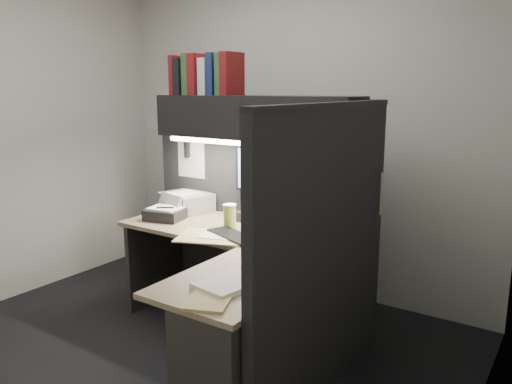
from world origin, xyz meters
TOP-DOWN VIEW (x-y plane):
  - floor at (0.00, 0.00)m, footprint 3.50×3.50m
  - wall_back at (0.00, 1.50)m, footprint 3.50×0.04m
  - wall_left at (-1.75, 0.00)m, footprint 0.04×3.00m
  - wall_right at (1.75, 0.00)m, footprint 0.04×3.00m
  - partition_back at (0.03, 0.93)m, footprint 1.90×0.06m
  - partition_right at (0.98, 0.18)m, footprint 0.06×1.50m
  - desk at (0.43, -0.00)m, footprint 1.70×1.53m
  - overhead_shelf at (0.12, 0.75)m, footprint 1.55×0.34m
  - task_light_tube at (0.12, 0.61)m, footprint 1.32×0.04m
  - monitor at (0.17, 0.79)m, footprint 0.51×0.30m
  - keyboard at (0.23, 0.37)m, footprint 0.49×0.31m
  - mousepad at (0.77, 0.44)m, footprint 0.28×0.27m
  - mouse at (0.76, 0.44)m, footprint 0.09×0.12m
  - telephone at (0.59, 0.71)m, footprint 0.26×0.27m
  - coffee_cup at (0.05, 0.55)m, footprint 0.11×0.11m
  - printer at (-0.54, 0.76)m, footprint 0.43×0.39m
  - notebook_stack at (-0.50, 0.47)m, footprint 0.32×0.29m
  - open_folder at (0.12, 0.32)m, footprint 0.60×0.50m
  - paper_stack_a at (0.78, 0.02)m, footprint 0.33×0.31m
  - paper_stack_b at (0.68, -0.31)m, footprint 0.28×0.33m
  - manila_stack at (0.72, -0.50)m, footprint 0.28×0.31m
  - binder_row at (-0.30, 0.75)m, footprint 0.53×0.25m
  - pinned_papers at (0.42, 0.56)m, footprint 1.76×1.31m

SIDE VIEW (x-z plane):
  - floor at x=0.00m, z-range 0.00..0.00m
  - desk at x=0.43m, z-range 0.08..0.81m
  - mousepad at x=0.77m, z-range 0.73..0.73m
  - open_folder at x=0.12m, z-range 0.73..0.74m
  - manila_stack at x=0.72m, z-range 0.73..0.74m
  - keyboard at x=0.23m, z-range 0.73..0.75m
  - paper_stack_b at x=0.68m, z-range 0.73..0.76m
  - mouse at x=0.76m, z-range 0.73..0.77m
  - paper_stack_a at x=0.78m, z-range 0.73..0.78m
  - notebook_stack at x=-0.50m, z-range 0.73..0.81m
  - telephone at x=0.59m, z-range 0.73..0.81m
  - partition_back at x=0.03m, z-range 0.00..1.60m
  - partition_right at x=0.98m, z-range 0.00..1.60m
  - printer at x=-0.54m, z-range 0.73..0.88m
  - coffee_cup at x=0.05m, z-range 0.73..0.89m
  - monitor at x=0.17m, z-range 0.67..1.23m
  - pinned_papers at x=0.42m, z-range 0.80..1.31m
  - task_light_tube at x=0.12m, z-range 1.31..1.35m
  - wall_back at x=0.00m, z-range 0.00..2.70m
  - wall_left at x=-1.75m, z-range 0.00..2.70m
  - wall_right at x=1.75m, z-range 0.00..2.70m
  - overhead_shelf at x=0.12m, z-range 1.35..1.65m
  - binder_row at x=-0.30m, z-range 1.64..1.95m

